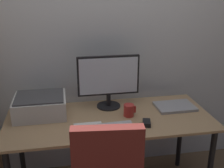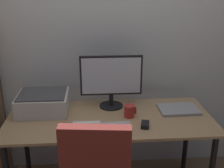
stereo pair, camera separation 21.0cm
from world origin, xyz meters
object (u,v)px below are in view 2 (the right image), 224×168
(coffee_mug, at_px, (129,111))
(keyboard, at_px, (112,127))
(monitor, at_px, (111,78))
(mouse, at_px, (145,125))
(printer, at_px, (43,102))
(desk, at_px, (110,127))
(laptop, at_px, (178,109))

(coffee_mug, bearing_deg, keyboard, -131.12)
(coffee_mug, bearing_deg, monitor, 122.28)
(mouse, xyz_separation_m, printer, (-0.78, 0.32, 0.06))
(desk, relative_size, mouse, 16.73)
(keyboard, bearing_deg, laptop, 21.33)
(desk, relative_size, keyboard, 5.54)
(laptop, bearing_deg, desk, -172.81)
(desk, distance_m, printer, 0.58)
(printer, bearing_deg, laptop, -3.33)
(keyboard, distance_m, coffee_mug, 0.23)
(monitor, bearing_deg, printer, -174.08)
(desk, distance_m, coffee_mug, 0.20)
(printer, bearing_deg, coffee_mug, -11.82)
(mouse, height_order, laptop, mouse)
(mouse, height_order, coffee_mug, coffee_mug)
(mouse, relative_size, coffee_mug, 0.99)
(monitor, height_order, keyboard, monitor)
(keyboard, bearing_deg, printer, 146.94)
(keyboard, xyz_separation_m, mouse, (0.25, -0.00, 0.01))
(keyboard, xyz_separation_m, coffee_mug, (0.15, 0.17, 0.04))
(desk, distance_m, keyboard, 0.19)
(monitor, bearing_deg, keyboard, -93.59)
(monitor, relative_size, mouse, 5.34)
(coffee_mug, distance_m, printer, 0.70)
(monitor, bearing_deg, coffee_mug, -57.72)
(monitor, distance_m, coffee_mug, 0.31)
(monitor, xyz_separation_m, printer, (-0.56, -0.06, -0.17))
(mouse, bearing_deg, monitor, 134.30)
(desk, bearing_deg, keyboard, -88.90)
(desk, height_order, coffee_mug, coffee_mug)
(keyboard, relative_size, coffee_mug, 2.98)
(laptop, bearing_deg, coffee_mug, -170.39)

